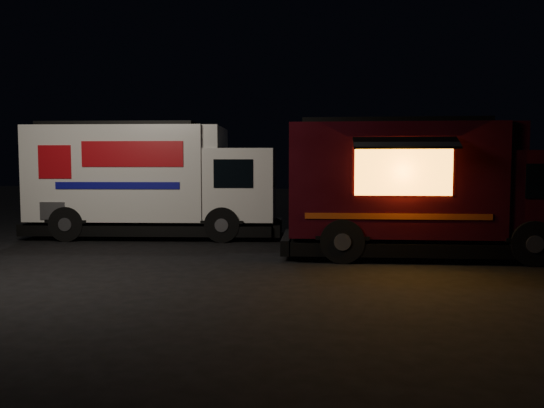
{
  "coord_description": "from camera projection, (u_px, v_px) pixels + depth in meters",
  "views": [
    {
      "loc": [
        5.52,
        -11.96,
        2.18
      ],
      "look_at": [
        1.94,
        2.0,
        1.18
      ],
      "focal_mm": 35.0,
      "sensor_mm": 36.0,
      "label": 1
    }
  ],
  "objects": [
    {
      "name": "red_truck",
      "position": [
        429.0,
        189.0,
        12.94
      ],
      "size": [
        7.46,
        3.78,
        3.32
      ],
      "primitive_type": null,
      "rotation": [
        0.0,
        0.0,
        0.17
      ],
      "color": "black",
      "rests_on": "ground"
    },
    {
      "name": "white_truck",
      "position": [
        157.0,
        180.0,
        16.57
      ],
      "size": [
        8.18,
        4.22,
        3.54
      ],
      "primitive_type": null,
      "rotation": [
        0.0,
        0.0,
        0.21
      ],
      "color": "silver",
      "rests_on": "ground"
    },
    {
      "name": "ground",
      "position": [
        176.0,
        256.0,
        13.07
      ],
      "size": [
        80.0,
        80.0,
        0.0
      ],
      "primitive_type": "plane",
      "color": "black",
      "rests_on": "ground"
    }
  ]
}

